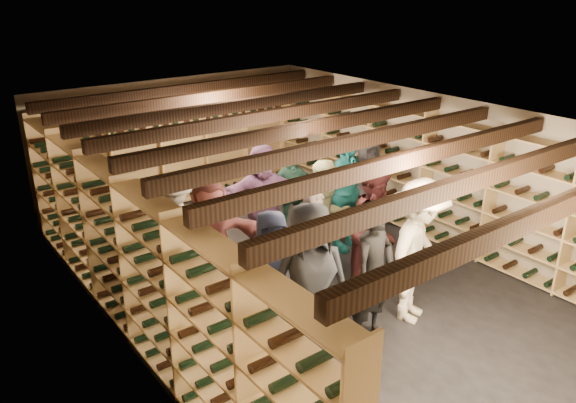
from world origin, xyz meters
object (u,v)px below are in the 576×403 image
(crate_stack_left, at_px, (191,241))
(person_5, at_px, (211,240))
(person_1, at_px, (373,275))
(person_6, at_px, (272,272))
(person_4, at_px, (345,194))
(person_10, at_px, (291,193))
(person_11, at_px, (264,195))
(person_7, at_px, (315,248))
(person_8, at_px, (375,228))
(person_12, at_px, (367,181))
(person_9, at_px, (177,224))
(person_3, at_px, (418,252))
(crate_loose, at_px, (317,209))
(person_0, at_px, (310,282))
(crate_stack_right, at_px, (212,245))
(person_2, at_px, (326,222))

(crate_stack_left, relative_size, person_5, 0.49)
(person_1, xyz_separation_m, person_6, (-0.83, 0.89, -0.09))
(person_1, relative_size, person_5, 1.01)
(person_4, bearing_deg, person_10, 113.50)
(person_11, bearing_deg, person_7, -80.18)
(person_8, bearing_deg, person_12, 23.99)
(person_10, bearing_deg, person_9, -160.84)
(person_3, distance_m, person_11, 2.99)
(person_5, relative_size, person_6, 1.09)
(crate_loose, xyz_separation_m, person_3, (-1.24, -3.44, 0.87))
(person_3, xyz_separation_m, person_5, (-1.81, 2.00, -0.08))
(person_5, height_order, person_12, person_5)
(person_5, relative_size, person_10, 1.15)
(crate_stack_left, height_order, person_10, person_10)
(person_6, bearing_deg, person_11, 80.10)
(person_5, xyz_separation_m, person_6, (0.21, -1.10, -0.08))
(person_1, relative_size, person_9, 1.17)
(person_0, relative_size, person_12, 1.25)
(person_0, height_order, person_5, person_0)
(person_7, distance_m, person_9, 2.17)
(crate_loose, distance_m, person_6, 3.88)
(crate_loose, bearing_deg, person_12, -58.02)
(person_12, bearing_deg, person_5, -161.05)
(person_1, xyz_separation_m, person_12, (2.50, 2.65, -0.12))
(person_8, bearing_deg, person_0, 177.39)
(crate_stack_right, height_order, person_1, person_1)
(person_9, xyz_separation_m, person_12, (3.56, -0.32, 0.01))
(crate_stack_right, distance_m, person_10, 1.63)
(crate_loose, relative_size, person_11, 0.29)
(person_2, xyz_separation_m, person_12, (1.96, 1.18, -0.14))
(person_2, distance_m, person_8, 0.70)
(person_6, xyz_separation_m, person_9, (-0.23, 2.08, -0.04))
(person_1, height_order, person_6, person_1)
(person_3, bearing_deg, person_4, 49.22)
(crate_stack_right, distance_m, crate_loose, 2.56)
(crate_stack_right, xyz_separation_m, person_8, (1.46, -2.06, 0.63))
(person_1, bearing_deg, crate_loose, 49.77)
(person_1, xyz_separation_m, person_9, (-1.06, 2.97, -0.13))
(crate_loose, height_order, person_11, person_11)
(crate_loose, xyz_separation_m, person_0, (-2.79, -3.22, 0.87))
(person_9, bearing_deg, person_6, -105.06)
(person_6, bearing_deg, person_9, 118.74)
(crate_stack_right, relative_size, person_0, 0.31)
(person_7, relative_size, person_10, 1.06)
(person_6, xyz_separation_m, person_8, (1.79, 0.02, 0.09))
(person_3, distance_m, person_9, 3.50)
(person_1, height_order, person_11, person_1)
(person_2, distance_m, person_6, 1.49)
(person_10, distance_m, person_12, 1.50)
(person_5, bearing_deg, person_11, 51.41)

